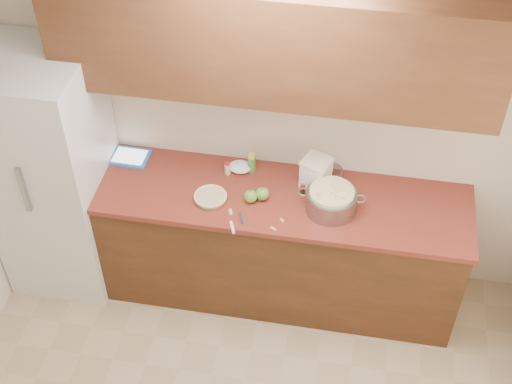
% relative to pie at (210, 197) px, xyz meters
% --- Properties ---
extents(room_shell, '(3.60, 3.60, 3.60)m').
position_rel_pie_xyz_m(room_shell, '(0.34, -1.37, 0.36)').
color(room_shell, tan).
rests_on(room_shell, ground).
extents(counter_run, '(2.64, 0.68, 0.92)m').
position_rel_pie_xyz_m(counter_run, '(0.34, 0.10, -0.48)').
color(counter_run, '#522B17').
rests_on(counter_run, ground).
extents(upper_cabinets, '(2.60, 0.34, 0.70)m').
position_rel_pie_xyz_m(upper_cabinets, '(0.34, 0.26, 1.01)').
color(upper_cabinets, '#58351B').
rests_on(upper_cabinets, room_shell).
extents(fridge, '(0.70, 0.70, 1.80)m').
position_rel_pie_xyz_m(fridge, '(-1.10, 0.07, -0.04)').
color(fridge, silver).
rests_on(fridge, ground).
extents(pie, '(0.22, 0.22, 0.04)m').
position_rel_pie_xyz_m(pie, '(0.00, 0.00, 0.00)').
color(pie, silver).
rests_on(pie, counter_run).
extents(colander, '(0.42, 0.32, 0.16)m').
position_rel_pie_xyz_m(colander, '(0.76, 0.04, 0.06)').
color(colander, gray).
rests_on(colander, counter_run).
extents(flour_canister, '(0.22, 0.22, 0.21)m').
position_rel_pie_xyz_m(flour_canister, '(0.64, 0.25, 0.09)').
color(flour_canister, white).
rests_on(flour_canister, counter_run).
extents(tablet, '(0.26, 0.20, 0.02)m').
position_rel_pie_xyz_m(tablet, '(-0.63, 0.30, -0.01)').
color(tablet, blue).
rests_on(tablet, counter_run).
extents(paring_knife, '(0.10, 0.19, 0.02)m').
position_rel_pie_xyz_m(paring_knife, '(0.19, -0.22, -0.01)').
color(paring_knife, gray).
rests_on(paring_knife, counter_run).
extents(lemon_bottle, '(0.05, 0.05, 0.14)m').
position_rel_pie_xyz_m(lemon_bottle, '(0.21, 0.31, 0.05)').
color(lemon_bottle, '#4C8C38').
rests_on(lemon_bottle, counter_run).
extents(cinnamon_shaker, '(0.04, 0.04, 0.10)m').
position_rel_pie_xyz_m(cinnamon_shaker, '(0.06, 0.26, 0.03)').
color(cinnamon_shaker, beige).
rests_on(cinnamon_shaker, counter_run).
extents(vanilla_bottle, '(0.03, 0.03, 0.09)m').
position_rel_pie_xyz_m(vanilla_bottle, '(0.57, 0.15, 0.02)').
color(vanilla_bottle, black).
rests_on(vanilla_bottle, counter_run).
extents(mixing_bowl, '(0.19, 0.19, 0.07)m').
position_rel_pie_xyz_m(mixing_bowl, '(0.72, 0.33, 0.02)').
color(mixing_bowl, silver).
rests_on(mixing_bowl, counter_run).
extents(paper_towel, '(0.18, 0.17, 0.06)m').
position_rel_pie_xyz_m(paper_towel, '(0.13, 0.30, 0.01)').
color(paper_towel, white).
rests_on(paper_towel, counter_run).
extents(apple_left, '(0.09, 0.09, 0.10)m').
position_rel_pie_xyz_m(apple_left, '(0.26, 0.03, 0.02)').
color(apple_left, '#5C9130').
rests_on(apple_left, counter_run).
extents(apple_center, '(0.09, 0.09, 0.10)m').
position_rel_pie_xyz_m(apple_center, '(0.32, 0.06, 0.03)').
color(apple_center, '#5C9130').
rests_on(apple_center, counter_run).
extents(peel_a, '(0.01, 0.03, 0.00)m').
position_rel_pie_xyz_m(peel_a, '(0.31, 0.06, -0.02)').
color(peel_a, '#9CC35F').
rests_on(peel_a, counter_run).
extents(peel_b, '(0.03, 0.05, 0.00)m').
position_rel_pie_xyz_m(peel_b, '(0.15, -0.09, -0.02)').
color(peel_b, '#9CC35F').
rests_on(peel_b, counter_run).
extents(peel_c, '(0.04, 0.03, 0.00)m').
position_rel_pie_xyz_m(peel_c, '(0.44, -0.19, -0.02)').
color(peel_c, '#9CC35F').
rests_on(peel_c, counter_run).
extents(peel_d, '(0.03, 0.03, 0.00)m').
position_rel_pie_xyz_m(peel_d, '(0.48, -0.11, -0.02)').
color(peel_d, '#9CC35F').
rests_on(peel_d, counter_run).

